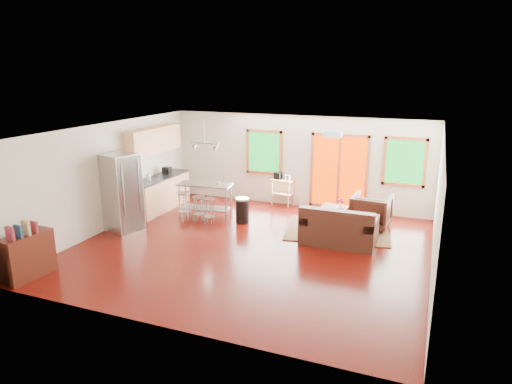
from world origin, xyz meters
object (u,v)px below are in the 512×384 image
at_px(island, 205,194).
at_px(armchair, 371,210).
at_px(rug, 337,230).
at_px(kitchen_cart, 282,183).
at_px(coffee_table, 349,220).
at_px(loveseat, 338,229).
at_px(refrigerator, 122,193).
at_px(ottoman, 334,216).

bearing_deg(island, armchair, 9.85).
distance_m(rug, kitchen_cart, 2.59).
xyz_separation_m(rug, coffee_table, (0.30, -0.15, 0.34)).
distance_m(rug, coffee_table, 0.48).
xyz_separation_m(loveseat, refrigerator, (-5.09, -1.02, 0.60)).
relative_size(loveseat, ottoman, 2.53).
bearing_deg(coffee_table, refrigerator, -161.72).
bearing_deg(kitchen_cart, island, -131.60).
distance_m(island, kitchen_cart, 2.36).
height_order(refrigerator, island, refrigerator).
bearing_deg(ottoman, loveseat, -73.42).
xyz_separation_m(refrigerator, island, (1.37, 1.67, -0.33)).
relative_size(rug, loveseat, 1.47).
relative_size(coffee_table, kitchen_cart, 1.20).
bearing_deg(refrigerator, coffee_table, 33.89).
relative_size(armchair, refrigerator, 0.49).
height_order(loveseat, coffee_table, loveseat).
distance_m(loveseat, ottoman, 1.38).
xyz_separation_m(refrigerator, kitchen_cart, (2.94, 3.44, -0.29)).
xyz_separation_m(rug, island, (-3.52, -0.20, 0.61)).
bearing_deg(island, ottoman, 11.39).
bearing_deg(armchair, coffee_table, 63.28).
height_order(coffee_table, refrigerator, refrigerator).
bearing_deg(rug, ottoman, 112.97).
distance_m(loveseat, coffee_table, 0.71).
bearing_deg(island, loveseat, -9.96).
bearing_deg(kitchen_cart, armchair, -21.07).
bearing_deg(ottoman, armchair, 4.16).
bearing_deg(loveseat, refrigerator, -168.52).
relative_size(refrigerator, kitchen_cart, 1.97).
height_order(ottoman, island, island).
bearing_deg(loveseat, armchair, 69.39).
bearing_deg(refrigerator, island, 66.15).
xyz_separation_m(armchair, refrigerator, (-5.62, -2.41, 0.48)).
relative_size(island, kitchen_cart, 1.55).
bearing_deg(rug, loveseat, -77.18).
relative_size(coffee_table, armchair, 1.24).
height_order(coffee_table, ottoman, ottoman).
distance_m(armchair, refrigerator, 6.13).
height_order(rug, island, island).
height_order(rug, coffee_table, coffee_table).
distance_m(rug, island, 3.58).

